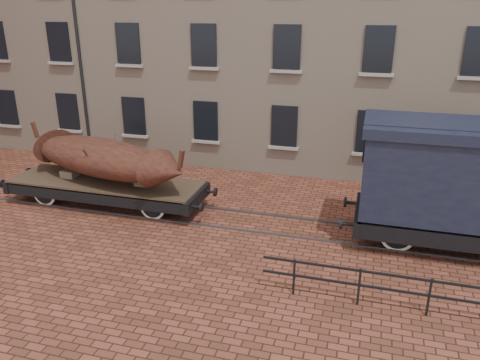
# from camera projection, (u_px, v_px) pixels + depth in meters

# --- Properties ---
(ground) EXTENTS (90.00, 90.00, 0.00)m
(ground) POSITION_uv_depth(u_px,v_px,m) (226.00, 219.00, 16.16)
(ground) COLOR #532B1D
(warehouse_cream) EXTENTS (40.00, 10.19, 14.00)m
(warehouse_cream) POSITION_uv_depth(u_px,v_px,m) (350.00, 4.00, 21.94)
(warehouse_cream) COLOR beige
(warehouse_cream) RESTS_ON ground
(rail_track) EXTENTS (30.00, 1.52, 0.06)m
(rail_track) POSITION_uv_depth(u_px,v_px,m) (226.00, 218.00, 16.15)
(rail_track) COLOR #59595E
(rail_track) RESTS_ON ground
(flatcar_wagon) EXTENTS (8.01, 2.17, 1.21)m
(flatcar_wagon) POSITION_uv_depth(u_px,v_px,m) (106.00, 186.00, 17.09)
(flatcar_wagon) COLOR #443224
(flatcar_wagon) RESTS_ON ground
(iron_boat) EXTENTS (7.37, 3.65, 1.74)m
(iron_boat) POSITION_uv_depth(u_px,v_px,m) (102.00, 157.00, 16.73)
(iron_boat) COLOR maroon
(iron_boat) RESTS_ON flatcar_wagon
(goods_van) EXTENTS (7.46, 2.72, 3.86)m
(goods_van) POSITION_uv_depth(u_px,v_px,m) (479.00, 174.00, 13.35)
(goods_van) COLOR black
(goods_van) RESTS_ON ground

